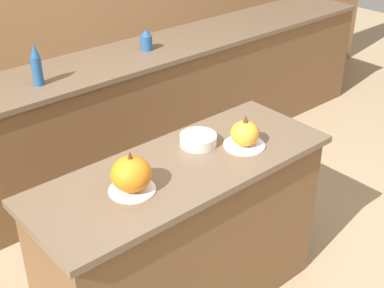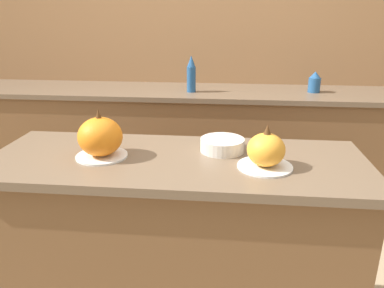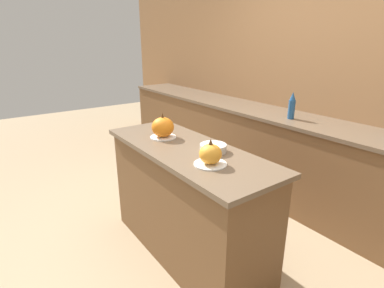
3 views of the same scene
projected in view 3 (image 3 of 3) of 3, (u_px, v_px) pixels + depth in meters
ground_plane at (187, 251)px, 2.49m from camera, size 12.00×12.00×0.00m
wall_back at (325, 83)px, 3.03m from camera, size 8.00×0.06×2.50m
kitchen_island at (187, 202)px, 2.34m from camera, size 1.54×0.58×0.92m
back_counter at (296, 162)px, 3.10m from camera, size 6.00×0.60×0.92m
pumpkin_cake_left at (163, 128)px, 2.38m from camera, size 0.21×0.21×0.20m
pumpkin_cake_right at (210, 155)px, 1.86m from camera, size 0.21×0.21×0.17m
bottle_tall at (292, 106)px, 2.93m from camera, size 0.07×0.07×0.26m
mixing_bowl at (213, 148)px, 2.09m from camera, size 0.19×0.19×0.06m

